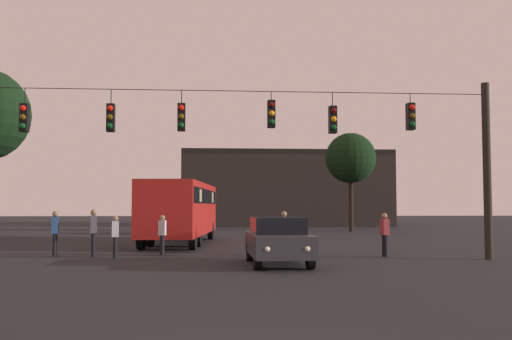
{
  "coord_description": "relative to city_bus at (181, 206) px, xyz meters",
  "views": [
    {
      "loc": [
        -0.33,
        -6.48,
        1.87
      ],
      "look_at": [
        1.4,
        17.16,
        3.33
      ],
      "focal_mm": 41.58,
      "sensor_mm": 36.0,
      "label": 1
    }
  ],
  "objects": [
    {
      "name": "pedestrian_far_side",
      "position": [
        4.4,
        -6.43,
        -0.92
      ],
      "size": [
        0.3,
        0.4,
        1.67
      ],
      "color": "black",
      "rests_on": "ground"
    },
    {
      "name": "car_near_right",
      "position": [
        3.66,
        -10.91,
        -1.07
      ],
      "size": [
        1.87,
        4.36,
        1.52
      ],
      "color": "#2D2D33",
      "rests_on": "ground"
    },
    {
      "name": "pedestrian_crossing_right",
      "position": [
        7.96,
        -8.16,
        -0.95
      ],
      "size": [
        0.3,
        0.4,
        1.62
      ],
      "color": "black",
      "rests_on": "ground"
    },
    {
      "name": "ground_plane",
      "position": [
        1.9,
        1.08,
        -1.87
      ],
      "size": [
        168.0,
        168.0,
        0.0
      ],
      "primitive_type": "plane",
      "color": "black",
      "rests_on": "ground"
    },
    {
      "name": "city_bus",
      "position": [
        0.0,
        0.0,
        0.0
      ],
      "size": [
        3.48,
        11.18,
        3.0
      ],
      "color": "#B21E19",
      "rests_on": "ground"
    },
    {
      "name": "tree_behind_building",
      "position": [
        11.84,
        13.55,
        3.58
      ],
      "size": [
        3.77,
        3.77,
        7.35
      ],
      "color": "black",
      "rests_on": "ground"
    },
    {
      "name": "overhead_signal_span",
      "position": [
        1.92,
        -9.61,
        1.99
      ],
      "size": [
        19.03,
        0.44,
        6.28
      ],
      "color": "black",
      "rests_on": "ground"
    },
    {
      "name": "pedestrian_crossing_left",
      "position": [
        -2.87,
        -7.32,
        -0.86
      ],
      "size": [
        0.32,
        0.41,
        1.76
      ],
      "color": "black",
      "rests_on": "ground"
    },
    {
      "name": "car_far_left",
      "position": [
        -1.61,
        10.8,
        -1.07
      ],
      "size": [
        2.27,
        4.48,
        1.52
      ],
      "color": "#511919",
      "rests_on": "ground"
    },
    {
      "name": "corner_building",
      "position": [
        8.6,
        30.07,
        1.7
      ],
      "size": [
        19.76,
        12.89,
        7.13
      ],
      "color": "black",
      "rests_on": "ground"
    },
    {
      "name": "pedestrian_crossing_center",
      "position": [
        -0.36,
        -6.83,
        -1.01
      ],
      "size": [
        0.28,
        0.39,
        1.53
      ],
      "color": "black",
      "rests_on": "ground"
    },
    {
      "name": "pedestrian_trailing",
      "position": [
        -4.33,
        -7.1,
        -0.9
      ],
      "size": [
        0.28,
        0.39,
        1.7
      ],
      "color": "black",
      "rests_on": "ground"
    },
    {
      "name": "pedestrian_near_bus",
      "position": [
        -1.95,
        -8.03,
        -1.01
      ],
      "size": [
        0.29,
        0.39,
        1.54
      ],
      "color": "black",
      "rests_on": "ground"
    }
  ]
}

